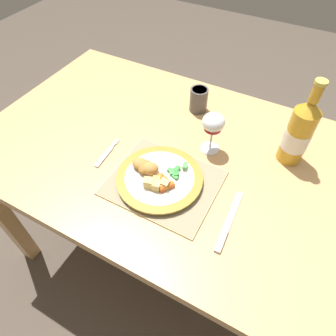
% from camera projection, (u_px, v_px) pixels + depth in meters
% --- Properties ---
extents(ground_plane, '(6.00, 6.00, 0.00)m').
position_uv_depth(ground_plane, '(172.00, 248.00, 1.58)').
color(ground_plane, '#4C4238').
extents(dining_table, '(1.37, 0.84, 0.74)m').
position_uv_depth(dining_table, '(174.00, 168.00, 1.08)').
color(dining_table, tan).
rests_on(dining_table, ground).
extents(placemat, '(0.33, 0.27, 0.01)m').
position_uv_depth(placemat, '(163.00, 182.00, 0.92)').
color(placemat, '#CCB789').
rests_on(placemat, dining_table).
extents(dinner_plate, '(0.27, 0.27, 0.02)m').
position_uv_depth(dinner_plate, '(160.00, 178.00, 0.91)').
color(dinner_plate, white).
rests_on(dinner_plate, placemat).
extents(breaded_croquettes, '(0.10, 0.06, 0.03)m').
position_uv_depth(breaded_croquettes, '(145.00, 166.00, 0.91)').
color(breaded_croquettes, '#B77F3D').
rests_on(breaded_croquettes, dinner_plate).
extents(green_beans_pile, '(0.05, 0.07, 0.02)m').
position_uv_depth(green_beans_pile, '(176.00, 171.00, 0.91)').
color(green_beans_pile, green).
rests_on(green_beans_pile, dinner_plate).
extents(glazed_carrots, '(0.07, 0.06, 0.02)m').
position_uv_depth(glazed_carrots, '(163.00, 182.00, 0.88)').
color(glazed_carrots, orange).
rests_on(glazed_carrots, dinner_plate).
extents(fork, '(0.02, 0.14, 0.01)m').
position_uv_depth(fork, '(106.00, 155.00, 1.00)').
color(fork, silver).
rests_on(fork, dining_table).
extents(table_knife, '(0.03, 0.21, 0.01)m').
position_uv_depth(table_knife, '(227.00, 226.00, 0.82)').
color(table_knife, silver).
rests_on(table_knife, dining_table).
extents(wine_glass, '(0.07, 0.07, 0.15)m').
position_uv_depth(wine_glass, '(213.00, 124.00, 0.94)').
color(wine_glass, silver).
rests_on(wine_glass, dining_table).
extents(bottle, '(0.08, 0.08, 0.29)m').
position_uv_depth(bottle, '(299.00, 133.00, 0.91)').
color(bottle, gold).
rests_on(bottle, dining_table).
extents(roast_potatoes, '(0.07, 0.05, 0.03)m').
position_uv_depth(roast_potatoes, '(156.00, 184.00, 0.87)').
color(roast_potatoes, '#E5BC66').
rests_on(roast_potatoes, dinner_plate).
extents(drinking_cup, '(0.07, 0.07, 0.09)m').
position_uv_depth(drinking_cup, '(199.00, 99.00, 1.12)').
color(drinking_cup, '#4C4747').
rests_on(drinking_cup, dining_table).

